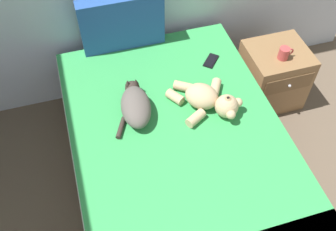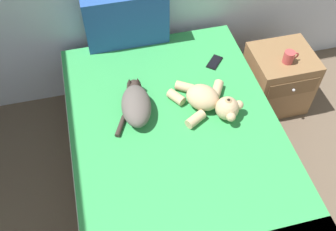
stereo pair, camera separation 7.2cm
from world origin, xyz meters
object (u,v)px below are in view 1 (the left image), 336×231
cell_phone (211,61)px  mug (284,53)px  patterned_cushion (122,23)px  teddy_bear (209,100)px  cat (135,105)px  bed (179,162)px  nightstand (273,76)px

cell_phone → mug: (0.56, -0.07, -0.01)m
patterned_cushion → cell_phone: 0.70m
patterned_cushion → teddy_bear: size_ratio=1.35×
cat → teddy_bear: teddy_bear is taller
bed → cat: cat is taller
cell_phone → nightstand: bearing=0.3°
bed → teddy_bear: bearing=36.4°
bed → teddy_bear: teddy_bear is taller
cat → cell_phone: bearing=26.3°
teddy_bear → cell_phone: (0.17, 0.40, -0.06)m
cell_phone → mug: bearing=-6.9°
nightstand → mug: 0.31m
cat → mug: size_ratio=3.48×
teddy_bear → cell_phone: size_ratio=2.84×
patterned_cushion → mug: size_ratio=5.08×
bed → nightstand: 1.16m
nightstand → mug: (-0.01, -0.07, 0.31)m
cat → cell_phone: cat is taller
teddy_bear → cell_phone: teddy_bear is taller
bed → cat: size_ratio=4.89×
cat → cell_phone: 0.72m
cat → cell_phone: (0.64, 0.32, -0.07)m
bed → cat: (-0.21, 0.27, 0.36)m
nightstand → cat: bearing=-165.3°
bed → cell_phone: (0.42, 0.59, 0.30)m
cat → mug: cat is taller
teddy_bear → nightstand: teddy_bear is taller
cat → cell_phone: size_ratio=2.64×
nightstand → mug: mug is taller
teddy_bear → mug: (0.74, 0.34, -0.08)m
mug → cell_phone: bearing=173.1°
teddy_bear → cell_phone: 0.44m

